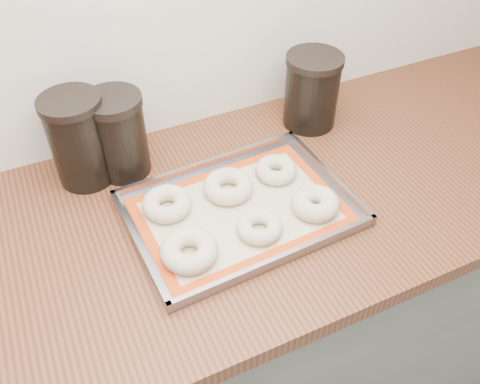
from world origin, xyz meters
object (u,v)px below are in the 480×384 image
bagel_front_left (189,250)px  canister_mid (119,135)px  baking_tray (240,210)px  bagel_back_left (167,204)px  bagel_front_right (315,203)px  canister_left (79,140)px  bagel_front_mid (259,227)px  bagel_back_mid (228,186)px  bagel_back_right (276,170)px  canister_right (312,90)px

bagel_front_left → canister_mid: canister_mid is taller
baking_tray → bagel_back_left: size_ratio=4.55×
bagel_front_right → canister_left: (-0.41, 0.32, 0.08)m
canister_left → bagel_front_right: bearing=-37.7°
bagel_front_left → bagel_front_mid: bearing=0.2°
bagel_front_mid → bagel_back_mid: size_ratio=0.86×
bagel_front_mid → bagel_back_left: bearing=136.6°
bagel_front_right → bagel_back_mid: 0.19m
baking_tray → bagel_front_mid: bearing=-82.1°
bagel_back_left → bagel_back_right: bearing=0.2°
baking_tray → canister_mid: 0.32m
bagel_front_right → baking_tray: bearing=155.9°
canister_mid → baking_tray: bearing=-53.0°
baking_tray → canister_mid: size_ratio=2.43×
bagel_front_right → canister_mid: size_ratio=0.51×
baking_tray → bagel_front_left: bearing=-152.9°
canister_mid → bagel_front_left: bearing=-82.5°
bagel_front_right → bagel_back_right: 0.14m
bagel_front_mid → bagel_back_mid: bearing=93.8°
bagel_back_mid → bagel_back_right: bearing=2.8°
canister_right → canister_mid: bearing=177.9°
baking_tray → bagel_front_mid: 0.07m
bagel_back_right → bagel_front_left: bearing=-151.8°
bagel_back_right → canister_right: size_ratio=0.50×
bagel_back_left → bagel_back_mid: bearing=-2.1°
baking_tray → bagel_back_mid: bagel_back_mid is taller
canister_mid → bagel_back_left: bearing=-75.6°
bagel_front_left → bagel_front_mid: bagel_front_left is taller
bagel_back_left → canister_right: (0.44, 0.16, 0.07)m
bagel_back_left → bagel_front_right: bearing=-25.2°
baking_tray → canister_right: size_ratio=2.54×
bagel_front_right → canister_left: bearing=142.3°
bagel_back_left → canister_left: bearing=124.7°
baking_tray → canister_mid: bearing=127.0°
bagel_front_left → canister_left: size_ratio=0.54×
bagel_front_right → bagel_back_mid: (-0.14, 0.13, -0.00)m
bagel_front_right → canister_right: size_ratio=0.54×
bagel_front_right → bagel_back_left: bearing=154.8°
bagel_front_left → canister_mid: bearing=97.5°
bagel_back_mid → bagel_back_right: bagel_back_mid is taller
bagel_front_left → bagel_back_left: bagel_front_left is taller
bagel_back_right → canister_left: (-0.39, 0.18, 0.08)m
canister_left → bagel_back_mid: bearing=-35.3°
baking_tray → bagel_back_right: (0.12, 0.07, 0.01)m
baking_tray → canister_left: size_ratio=2.28×
bagel_back_mid → baking_tray: bearing=-90.9°
bagel_front_mid → canister_left: (-0.28, 0.32, 0.08)m
bagel_back_mid → canister_right: size_ratio=0.58×
canister_left → bagel_back_left: bearing=-55.3°
bagel_back_left → canister_mid: canister_mid is taller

